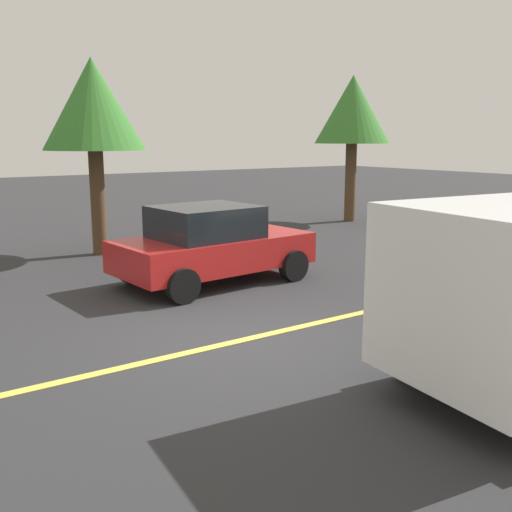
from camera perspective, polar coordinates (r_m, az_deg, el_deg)
The scene contains 5 objects.
ground_plane at distance 8.59m, azimuth -1.39°, elevation -8.22°, with size 80.00×80.00×0.00m, color #2D2D30.
lane_marking_centre at distance 10.46m, azimuth 12.53°, elevation -4.86°, with size 28.00×0.16×0.01m, color #E0D14C.
car_red_far_lane at distance 11.80m, azimuth -4.35°, elevation 1.15°, with size 4.06×2.34×1.57m.
tree_centre_verge at distance 15.12m, azimuth -15.53°, elevation 13.80°, with size 2.47×2.47×4.78m.
tree_right_verge at distance 20.93m, azimuth 9.35°, elevation 13.68°, with size 2.57×2.57×4.98m.
Camera 1 is at (-4.44, -6.77, 2.88)m, focal length 41.24 mm.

